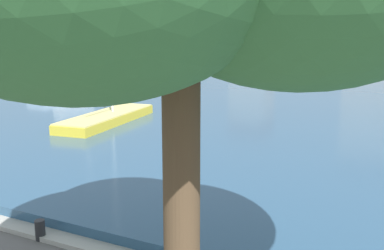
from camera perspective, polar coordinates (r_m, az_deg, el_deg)
The scene contains 7 objects.
harbor_water at distance 32.75m, azimuth 17.99°, elevation 2.94°, with size 88.54×49.55×0.37m, color #2D5170.
sailboat_white at distance 33.91m, azimuth -14.14°, elevation 4.21°, with size 2.86×9.49×7.51m.
sailboat_yellow at distance 23.64m, azimuth -10.30°, elevation 0.87°, with size 2.76×8.33×8.25m.
sailboat_green at distance 51.28m, azimuth -0.14°, elevation 6.96°, with size 2.93×9.59×9.69m.
mooring_bollard at distance 11.17m, azimuth -19.68°, elevation -13.10°, with size 0.24×0.24×0.50m, color #232326.
townhouse_wide_warehouse at distance 62.76m, azimuth 8.22°, elevation 11.43°, with size 5.36×5.48×9.44m.
townhouse_end_terrace at distance 62.72m, azimuth 23.51°, elevation 12.57°, with size 7.04×5.60×13.72m.
Camera 1 is at (4.60, 1.70, 4.79)m, focal length 39.81 mm.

